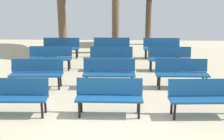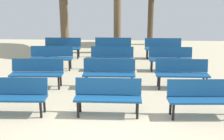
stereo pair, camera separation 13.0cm
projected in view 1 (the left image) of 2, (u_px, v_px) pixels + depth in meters
The scene contains 12 objects.
bench_r0_c0 at pixel (14, 95), 6.72m from camera, with size 1.61×0.52×0.87m.
bench_r0_c1 at pixel (109, 95), 6.72m from camera, with size 1.60×0.49×0.87m.
bench_r0_c2 at pixel (202, 96), 6.65m from camera, with size 1.62×0.56×0.87m.
bench_r1_c0 at pixel (37, 72), 8.59m from camera, with size 1.62×0.54×0.87m.
bench_r1_c1 at pixel (109, 71), 8.62m from camera, with size 1.60×0.49×0.87m.
bench_r1_c2 at pixel (182, 72), 8.61m from camera, with size 1.60×0.49×0.87m.
bench_r2_c0 at pixel (50, 56), 10.55m from camera, with size 1.62×0.55×0.87m.
bench_r2_c1 at pixel (111, 57), 10.48m from camera, with size 1.60×0.49×0.87m.
bench_r2_c2 at pixel (170, 57), 10.44m from camera, with size 1.60×0.49×0.87m.
bench_r3_c0 at pixel (61, 47), 12.38m from camera, with size 1.60×0.50×0.87m.
bench_r3_c1 at pixel (112, 46), 12.43m from camera, with size 1.60×0.48×0.87m.
bench_r3_c2 at pixel (162, 47), 12.33m from camera, with size 1.61×0.53×0.87m.
Camera 1 is at (0.27, -4.70, 2.92)m, focal length 44.98 mm.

